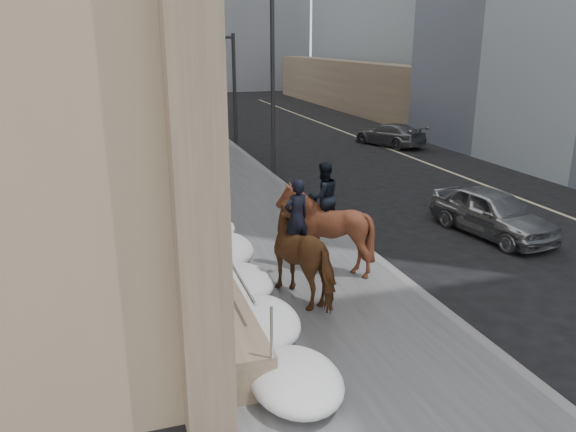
# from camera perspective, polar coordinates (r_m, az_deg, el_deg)

# --- Properties ---
(ground) EXTENTS (140.00, 140.00, 0.00)m
(ground) POSITION_cam_1_polar(r_m,az_deg,el_deg) (11.66, 4.27, -11.62)
(ground) COLOR black
(ground) RESTS_ON ground
(sidewalk) EXTENTS (5.00, 80.00, 0.12)m
(sidewalk) POSITION_cam_1_polar(r_m,az_deg,el_deg) (20.59, -6.12, 1.58)
(sidewalk) COLOR #4A4A4D
(sidewalk) RESTS_ON ground
(curb) EXTENTS (0.24, 80.00, 0.12)m
(curb) POSITION_cam_1_polar(r_m,az_deg,el_deg) (21.24, 0.81, 2.18)
(curb) COLOR slate
(curb) RESTS_ON ground
(lane_line) EXTENTS (0.15, 70.00, 0.01)m
(lane_line) POSITION_cam_1_polar(r_m,az_deg,el_deg) (24.83, 18.36, 3.41)
(lane_line) COLOR #BFB78C
(lane_line) RESTS_ON ground
(bg_building_far) EXTENTS (24.00, 12.00, 20.00)m
(bg_building_far) POSITION_cam_1_polar(r_m,az_deg,el_deg) (81.56, -20.40, 19.51)
(bg_building_far) COLOR gray
(bg_building_far) RESTS_ON ground
(streetlight_mid) EXTENTS (1.71, 0.24, 8.00)m
(streetlight_mid) POSITION_cam_1_polar(r_m,az_deg,el_deg) (24.37, -1.96, 14.92)
(streetlight_mid) COLOR #2D2D30
(streetlight_mid) RESTS_ON ground
(streetlight_far) EXTENTS (1.71, 0.24, 8.00)m
(streetlight_far) POSITION_cam_1_polar(r_m,az_deg,el_deg) (43.94, -9.39, 15.84)
(streetlight_far) COLOR #2D2D30
(streetlight_far) RESTS_ON ground
(traffic_signal) EXTENTS (4.10, 0.22, 6.00)m
(traffic_signal) POSITION_cam_1_polar(r_m,az_deg,el_deg) (32.03, -7.17, 14.37)
(traffic_signal) COLOR #2D2D30
(traffic_signal) RESTS_ON ground
(snow_bank) EXTENTS (1.70, 18.10, 0.76)m
(snow_bank) POSITION_cam_1_polar(r_m,az_deg,el_deg) (18.45, -9.27, 0.89)
(snow_bank) COLOR silver
(snow_bank) RESTS_ON sidewalk
(mounted_horse_left) EXTENTS (1.81, 2.64, 2.68)m
(mounted_horse_left) POSITION_cam_1_polar(r_m,az_deg,el_deg) (12.45, 1.94, -3.54)
(mounted_horse_left) COLOR #4F2E17
(mounted_horse_left) RESTS_ON sidewalk
(mounted_horse_right) EXTENTS (2.06, 2.24, 2.75)m
(mounted_horse_right) POSITION_cam_1_polar(r_m,az_deg,el_deg) (13.82, 3.71, -0.97)
(mounted_horse_right) COLOR #4A2415
(mounted_horse_right) RESTS_ON sidewalk
(pedestrian) EXTENTS (1.07, 0.60, 1.73)m
(pedestrian) POSITION_cam_1_polar(r_m,az_deg,el_deg) (14.88, 2.41, -0.86)
(pedestrian) COLOR black
(pedestrian) RESTS_ON sidewalk
(car_silver) EXTENTS (2.26, 4.37, 1.42)m
(car_silver) POSITION_cam_1_polar(r_m,az_deg,el_deg) (17.92, 20.06, 0.34)
(car_silver) COLOR gray
(car_silver) RESTS_ON ground
(car_grey) EXTENTS (3.15, 4.63, 1.24)m
(car_grey) POSITION_cam_1_polar(r_m,az_deg,el_deg) (32.05, 10.30, 8.15)
(car_grey) COLOR slate
(car_grey) RESTS_ON ground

